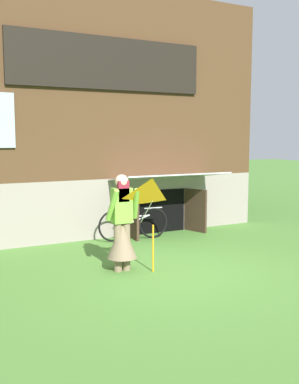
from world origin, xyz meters
name	(u,v)px	position (x,y,z in m)	size (l,w,h in m)	color
ground_plane	(178,271)	(0.00, 0.00, 0.00)	(60.00, 60.00, 0.00)	#4C7F33
log_house	(74,118)	(0.00, 5.47, 2.83)	(8.10, 6.05, 5.65)	gray
person	(122,231)	(-0.85, 0.47, 0.71)	(0.61, 0.53, 1.69)	#7F6B51
kite	(152,199)	(-0.50, 0.01, 1.30)	(0.73, 0.70, 1.58)	orange
bicycle_silver	(134,224)	(0.38, 2.55, 0.37)	(1.67, 0.18, 0.76)	black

